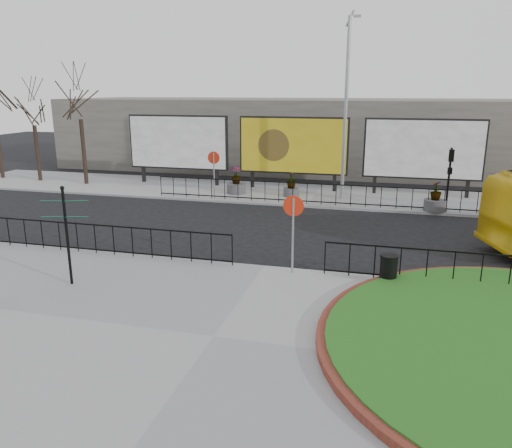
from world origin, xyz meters
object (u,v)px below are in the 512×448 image
(fingerpost_sign, at_px, (66,226))
(planter_a, at_px, (236,184))
(billboard_mid, at_px, (293,146))
(planter_c, at_px, (435,201))
(litter_bin, at_px, (389,269))
(planter_b, at_px, (291,187))
(lamp_post, at_px, (346,107))

(fingerpost_sign, xyz_separation_m, planter_a, (0.87, 13.97, -1.27))
(billboard_mid, xyz_separation_m, planter_c, (7.50, -3.57, -1.99))
(billboard_mid, distance_m, litter_bin, 14.75)
(litter_bin, height_order, planter_b, planter_b)
(billboard_mid, height_order, litter_bin, billboard_mid)
(planter_a, bearing_deg, lamp_post, 0.00)
(lamp_post, xyz_separation_m, litter_bin, (2.41, -11.60, -4.26))
(planter_a, distance_m, planter_b, 3.09)
(planter_b, bearing_deg, fingerpost_sign, -105.80)
(fingerpost_sign, relative_size, litter_bin, 3.31)
(fingerpost_sign, xyz_separation_m, litter_bin, (9.07, 2.37, -1.33))
(lamp_post, height_order, fingerpost_sign, lamp_post)
(litter_bin, relative_size, planter_c, 0.61)
(lamp_post, xyz_separation_m, planter_a, (-5.79, -0.00, -4.20))
(billboard_mid, distance_m, fingerpost_sign, 16.37)
(lamp_post, bearing_deg, fingerpost_sign, -115.49)
(lamp_post, bearing_deg, planter_b, -180.00)
(billboard_mid, bearing_deg, planter_a, -144.72)
(billboard_mid, xyz_separation_m, litter_bin, (5.41, -13.57, -2.03))
(billboard_mid, xyz_separation_m, planter_b, (0.30, -1.97, -1.97))
(planter_a, bearing_deg, planter_b, -0.00)
(lamp_post, bearing_deg, planter_c, -19.60)
(fingerpost_sign, height_order, litter_bin, fingerpost_sign)
(planter_c, bearing_deg, fingerpost_sign, -132.03)
(litter_bin, xyz_separation_m, planter_c, (2.09, 10.00, 0.04))
(litter_bin, relative_size, planter_b, 0.66)
(fingerpost_sign, distance_m, planter_a, 14.06)
(lamp_post, distance_m, litter_bin, 12.59)
(fingerpost_sign, xyz_separation_m, planter_c, (11.15, 12.37, -1.29))
(litter_bin, xyz_separation_m, planter_b, (-5.11, 11.60, 0.06))
(lamp_post, bearing_deg, planter_a, -180.00)
(lamp_post, relative_size, litter_bin, 10.35)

